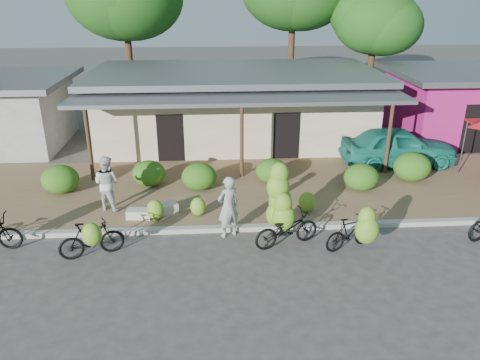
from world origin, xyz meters
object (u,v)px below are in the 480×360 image
object	(u,v)px
sack_near	(164,209)
sack_far	(139,214)
bystander	(107,183)
bike_center	(283,214)
bike_left	(91,238)
bike_right	(356,230)
teal_van	(398,146)
tree_near_right	(371,19)
vendor	(228,207)

from	to	relation	value
sack_near	sack_far	bearing A→B (deg)	-160.94
sack_near	bystander	bearing A→B (deg)	165.17
bike_center	sack_near	world-z (taller)	bike_center
bike_left	bike_right	distance (m)	7.17
bike_right	teal_van	distance (m)	7.39
tree_near_right	bike_left	distance (m)	18.78
bike_center	bystander	distance (m)	5.83
tree_near_right	bike_left	size ratio (longest dim) A/B	3.87
bike_right	sack_near	world-z (taller)	bike_right
bike_right	teal_van	xyz separation A→B (m)	(3.63, 6.44, 0.23)
tree_near_right	bike_left	world-z (taller)	tree_near_right
bystander	teal_van	size ratio (longest dim) A/B	0.40
teal_van	bystander	bearing A→B (deg)	107.40
bike_left	sack_near	world-z (taller)	bike_left
bike_center	teal_van	world-z (taller)	bike_center
bike_center	vendor	size ratio (longest dim) A/B	1.23
bike_center	bike_right	distance (m)	2.04
tree_near_right	bike_center	world-z (taller)	tree_near_right
sack_near	sack_far	xyz separation A→B (m)	(-0.75, -0.26, -0.01)
bystander	bike_center	bearing A→B (deg)	-179.54
bike_left	teal_van	xyz separation A→B (m)	(10.80, 6.27, 0.31)
sack_far	vendor	bearing A→B (deg)	-21.87
bike_left	vendor	world-z (taller)	vendor
tree_near_right	sack_far	bearing A→B (deg)	-132.34
bike_left	sack_far	distance (m)	2.32
tree_near_right	teal_van	xyz separation A→B (m)	(-0.92, -7.61, -4.44)
sack_near	sack_far	distance (m)	0.80
tree_near_right	sack_near	bearing A→B (deg)	-130.91
bike_center	teal_van	xyz separation A→B (m)	(5.54, 5.73, 0.03)
sack_near	bystander	size ratio (longest dim) A/B	0.47
tree_near_right	bystander	size ratio (longest dim) A/B	3.87
bike_right	bike_center	bearing A→B (deg)	48.00
tree_near_right	bike_left	xyz separation A→B (m)	(-11.72, -13.89, -4.75)
bike_center	sack_far	world-z (taller)	bike_center
bike_left	teal_van	bearing A→B (deg)	-78.27
bike_right	sack_near	size ratio (longest dim) A/B	1.97
bike_left	bystander	bearing A→B (deg)	-16.38
tree_near_right	bike_center	bearing A→B (deg)	-115.83
sack_near	vendor	xyz separation A→B (m)	(2.00, -1.37, 0.67)
sack_near	bystander	xyz separation A→B (m)	(-1.82, 0.48, 0.76)
vendor	bike_left	bearing A→B (deg)	-13.77
bike_center	sack_far	xyz separation A→B (m)	(-4.30, 1.54, -0.61)
bike_center	bike_right	world-z (taller)	bike_center
bike_left	bike_center	bearing A→B (deg)	-102.55
tree_near_right	bike_right	size ratio (longest dim) A/B	4.19
bystander	teal_van	distance (m)	11.44
bike_right	bike_left	bearing A→B (deg)	66.91
sack_far	teal_van	distance (m)	10.71
tree_near_right	sack_near	size ratio (longest dim) A/B	8.24
vendor	teal_van	world-z (taller)	vendor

